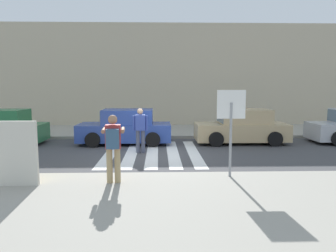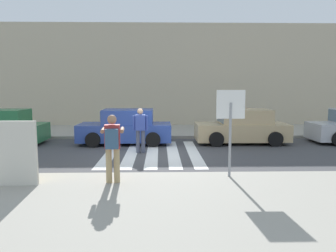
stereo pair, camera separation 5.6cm
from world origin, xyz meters
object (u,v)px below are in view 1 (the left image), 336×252
object	(u,v)px
photographer_with_backpack	(113,143)
pedestrian_crossing	(140,128)
parked_car_tan	(242,127)
advertising_board	(15,153)
parked_car_blue	(126,128)
stop_sign	(231,114)

from	to	relation	value
photographer_with_backpack	pedestrian_crossing	distance (m)	4.48
parked_car_tan	photographer_with_backpack	bearing A→B (deg)	-127.10
advertising_board	parked_car_blue	bearing A→B (deg)	72.92
pedestrian_crossing	advertising_board	world-z (taller)	advertising_board
parked_car_blue	advertising_board	size ratio (longest dim) A/B	2.56
parked_car_blue	advertising_board	distance (m)	6.94
stop_sign	pedestrian_crossing	size ratio (longest dim) A/B	1.35
stop_sign	parked_car_tan	xyz separation A→B (m)	(1.84, 5.96, -1.11)
stop_sign	pedestrian_crossing	world-z (taller)	stop_sign
photographer_with_backpack	parked_car_tan	world-z (taller)	photographer_with_backpack
pedestrian_crossing	parked_car_tan	bearing A→B (deg)	24.46
parked_car_tan	pedestrian_crossing	bearing A→B (deg)	-155.54
advertising_board	pedestrian_crossing	bearing A→B (deg)	58.60
parked_car_blue	advertising_board	bearing A→B (deg)	-107.08
pedestrian_crossing	parked_car_blue	world-z (taller)	pedestrian_crossing
pedestrian_crossing	advertising_board	bearing A→B (deg)	-121.40
stop_sign	photographer_with_backpack	xyz separation A→B (m)	(-3.07, -0.54, -0.66)
stop_sign	photographer_with_backpack	size ratio (longest dim) A/B	1.35
parked_car_blue	advertising_board	world-z (taller)	advertising_board
photographer_with_backpack	stop_sign	bearing A→B (deg)	9.90
photographer_with_backpack	advertising_board	bearing A→B (deg)	-176.58
photographer_with_backpack	pedestrian_crossing	world-z (taller)	photographer_with_backpack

